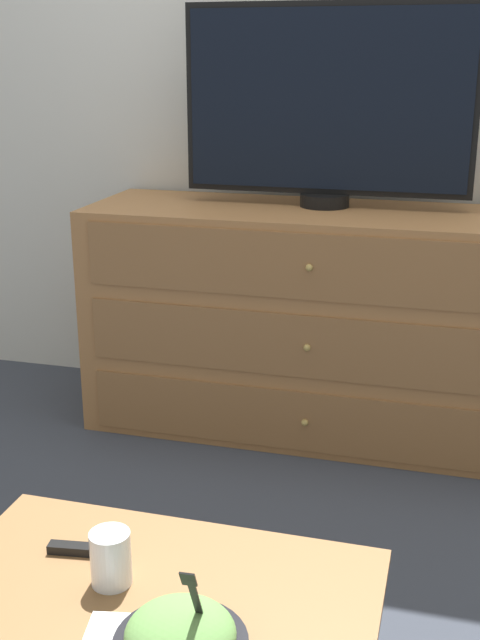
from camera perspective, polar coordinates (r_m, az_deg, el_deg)
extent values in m
plane|color=#383D47|center=(3.31, 8.06, -5.45)|extent=(12.00, 12.00, 0.00)
cube|color=silver|center=(3.06, 9.25, 17.68)|extent=(12.00, 0.05, 2.60)
cube|color=#9E6B3D|center=(2.90, 5.78, -0.17)|extent=(1.66, 0.53, 0.81)
cube|color=brown|center=(2.76, 4.66, -7.24)|extent=(1.53, 0.01, 0.22)
sphere|color=tan|center=(2.75, 4.63, -7.29)|extent=(0.02, 0.02, 0.02)
cube|color=brown|center=(2.65, 4.81, -1.93)|extent=(1.53, 0.01, 0.22)
sphere|color=tan|center=(2.65, 4.78, -1.98)|extent=(0.02, 0.02, 0.02)
cube|color=brown|center=(2.57, 4.97, 3.76)|extent=(1.53, 0.01, 0.22)
sphere|color=tan|center=(2.56, 4.94, 3.73)|extent=(0.02, 0.02, 0.02)
cylinder|color=black|center=(2.87, 6.04, 8.48)|extent=(0.17, 0.17, 0.04)
cube|color=black|center=(2.84, 6.30, 15.27)|extent=(1.00, 0.04, 0.63)
cube|color=black|center=(2.82, 6.23, 15.25)|extent=(0.96, 0.01, 0.59)
cube|color=olive|center=(1.52, -6.58, -19.63)|extent=(0.81, 0.55, 0.02)
cylinder|color=brown|center=(1.94, -14.24, -17.92)|extent=(0.04, 0.04, 0.38)
ellipsoid|color=#66994C|center=(1.38, -4.26, -21.41)|extent=(0.18, 0.18, 0.08)
cube|color=black|center=(1.34, -3.12, -19.60)|extent=(0.02, 0.08, 0.15)
cube|color=black|center=(1.26, -3.66, -17.93)|extent=(0.03, 0.02, 0.03)
cylinder|color=#9E6638|center=(1.55, -9.14, -16.97)|extent=(0.07, 0.07, 0.06)
cylinder|color=white|center=(1.54, -9.18, -16.37)|extent=(0.08, 0.08, 0.10)
cube|color=black|center=(1.65, -10.91, -15.74)|extent=(0.15, 0.05, 0.02)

